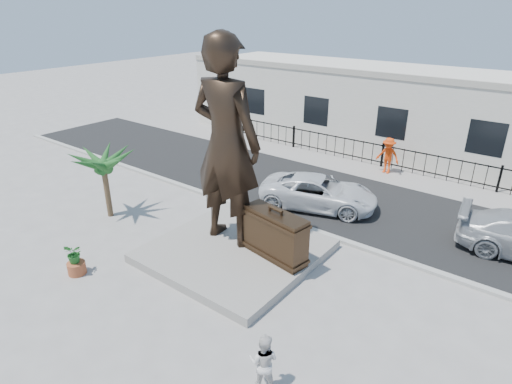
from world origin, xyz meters
TOP-DOWN VIEW (x-y plane):
  - ground at (0.00, 0.00)m, footprint 100.00×100.00m
  - street at (0.00, 8.00)m, footprint 40.00×7.00m
  - curb at (0.00, 4.50)m, footprint 40.00×0.25m
  - far_sidewalk at (0.00, 12.00)m, footprint 40.00×2.50m
  - plinth at (-0.50, 1.50)m, footprint 5.20×5.20m
  - fence at (0.00, 12.80)m, footprint 22.00×0.10m
  - building at (0.00, 17.00)m, footprint 28.00×7.00m
  - statue at (-1.11, 1.88)m, footprint 2.61×1.79m
  - suitcase at (0.90, 1.84)m, footprint 2.34×1.08m
  - tourist at (3.53, -2.31)m, footprint 0.84×0.76m
  - car_white at (-0.18, 6.50)m, footprint 5.26×3.63m
  - worker at (0.55, 12.07)m, footprint 1.20×0.72m
  - palm_tree at (-6.41, 0.67)m, footprint 1.80×1.80m
  - planter at (-3.76, -2.42)m, footprint 0.56×0.56m
  - shrub at (-3.76, -2.42)m, footprint 0.69×0.63m

SIDE VIEW (x-z plane):
  - ground at x=0.00m, z-range 0.00..0.00m
  - palm_tree at x=-6.41m, z-range -1.60..1.60m
  - street at x=0.00m, z-range 0.00..0.01m
  - far_sidewalk at x=0.00m, z-range 0.00..0.02m
  - curb at x=0.00m, z-range 0.00..0.12m
  - plinth at x=-0.50m, z-range 0.00..0.30m
  - planter at x=-3.76m, z-range 0.00..0.40m
  - fence at x=0.00m, z-range 0.00..1.20m
  - car_white at x=-0.18m, z-range 0.01..1.35m
  - tourist at x=3.53m, z-range 0.00..1.41m
  - shrub at x=-3.76m, z-range 0.40..1.05m
  - worker at x=0.55m, z-range 0.02..1.84m
  - suitcase at x=0.90m, z-range 0.30..1.89m
  - building at x=0.00m, z-range 0.00..4.40m
  - statue at x=-1.11m, z-range 0.30..7.20m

